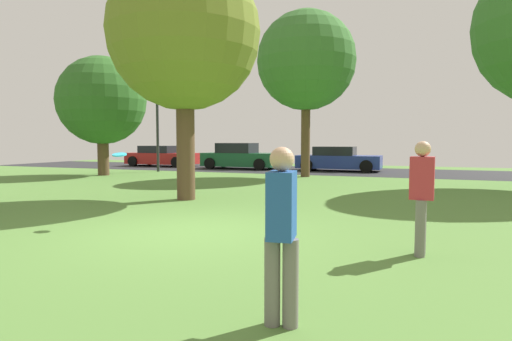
% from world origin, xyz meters
% --- Properties ---
extents(ground_plane, '(44.00, 44.00, 0.00)m').
position_xyz_m(ground_plane, '(0.00, 0.00, 0.00)').
color(ground_plane, '#547F38').
extents(road_strip, '(44.00, 6.40, 0.01)m').
position_xyz_m(road_strip, '(0.00, 16.00, 0.00)').
color(road_strip, '#28282B').
rests_on(road_strip, ground_plane).
extents(maple_tree_near, '(4.10, 4.10, 6.52)m').
position_xyz_m(maple_tree_near, '(-2.19, 3.59, 4.44)').
color(maple_tree_near, brown).
rests_on(maple_tree_near, ground_plane).
extents(oak_tree_left, '(4.04, 4.04, 5.49)m').
position_xyz_m(oak_tree_left, '(-10.00, 9.30, 3.44)').
color(oak_tree_left, brown).
rests_on(oak_tree_left, ground_plane).
extents(birch_tree_lone, '(4.36, 4.36, 7.31)m').
position_xyz_m(birch_tree_lone, '(-1.02, 11.95, 5.11)').
color(birch_tree_lone, brown).
rests_on(birch_tree_lone, ground_plane).
extents(person_catcher, '(0.33, 0.30, 1.61)m').
position_xyz_m(person_catcher, '(3.83, -0.17, 0.88)').
color(person_catcher, slate).
rests_on(person_catcher, ground_plane).
extents(person_walking, '(0.30, 0.35, 1.56)m').
position_xyz_m(person_walking, '(2.71, -3.06, 0.85)').
color(person_walking, slate).
rests_on(person_walking, ground_plane).
extents(frisbee_disc, '(0.34, 0.34, 0.08)m').
position_xyz_m(frisbee_disc, '(-1.59, 0.13, 1.35)').
color(frisbee_disc, '#2DB2E0').
extents(parked_car_red, '(4.51, 1.98, 1.29)m').
position_xyz_m(parked_car_red, '(-11.52, 16.30, 0.60)').
color(parked_car_red, '#B21E1E').
rests_on(parked_car_red, ground_plane).
extents(parked_car_green, '(4.30, 2.02, 1.48)m').
position_xyz_m(parked_car_green, '(-5.93, 15.85, 0.67)').
color(parked_car_green, '#195633').
rests_on(parked_car_green, ground_plane).
extents(parked_car_blue, '(4.36, 1.95, 1.30)m').
position_xyz_m(parked_car_blue, '(-0.32, 16.09, 0.60)').
color(parked_car_blue, '#233893').
rests_on(parked_car_blue, ground_plane).
extents(street_lamp_post, '(0.14, 0.14, 4.50)m').
position_xyz_m(street_lamp_post, '(-8.98, 12.20, 2.25)').
color(street_lamp_post, '#2D2D33').
rests_on(street_lamp_post, ground_plane).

